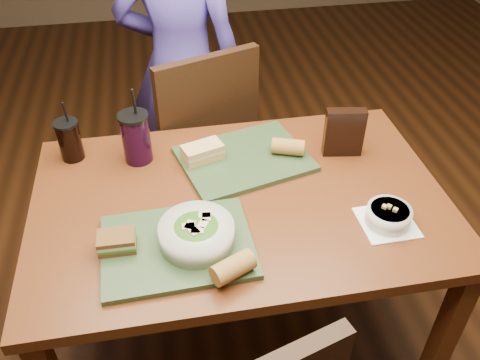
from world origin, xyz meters
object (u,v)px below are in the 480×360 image
sandwich_far (203,152)px  chair_far (208,140)px  tray_far (244,159)px  salad_bowl (197,233)px  sandwich_near (117,242)px  cup_cola (70,140)px  tray_near (178,246)px  baguette_far (288,147)px  dining_table (240,218)px  baguette_near (233,267)px  soup_bowl (389,216)px  cup_berry (136,137)px  diner (181,67)px  chip_bag (344,132)px

sandwich_far → chair_far: bearing=81.6°
tray_far → salad_bowl: bearing=-118.8°
sandwich_near → cup_cola: bearing=108.0°
tray_near → baguette_far: (0.41, 0.36, 0.04)m
dining_table → baguette_near: baguette_near is taller
soup_bowl → sandwich_near: sandwich_near is taller
dining_table → tray_near: size_ratio=3.10×
soup_bowl → sandwich_far: (-0.50, 0.39, 0.01)m
tray_near → baguette_near: size_ratio=3.64×
soup_bowl → cup_cola: size_ratio=0.73×
sandwich_near → cup_cola: size_ratio=0.46×
tray_near → cup_berry: 0.46m
dining_table → diner: bearing=96.5°
dining_table → chip_bag: (0.39, 0.17, 0.18)m
sandwich_near → tray_far: bearing=40.0°
tray_near → tray_far: same height
diner → cup_berry: diner is taller
cup_berry → salad_bowl: bearing=-71.3°
diner → tray_far: (0.15, -0.72, -0.01)m
salad_bowl → cup_cola: cup_cola is taller
baguette_near → cup_cola: size_ratio=0.52×
sandwich_near → baguette_near: baguette_near is taller
dining_table → sandwich_far: sandwich_far is taller
baguette_far → tray_near: bearing=-138.5°
salad_bowl → cup_berry: bearing=108.7°
baguette_far → chip_bag: (0.19, -0.01, 0.04)m
tray_near → soup_bowl: 0.62m
cup_berry → chip_bag: bearing=-7.5°
chip_bag → dining_table: bearing=-147.7°
sandwich_near → chip_bag: chip_bag is taller
sandwich_near → sandwich_far: bearing=52.7°
sandwich_near → diner: bearing=75.9°
cup_cola → cup_berry: bearing=-12.7°
salad_bowl → sandwich_far: bearing=80.6°
tray_far → baguette_far: size_ratio=3.79×
salad_bowl → sandwich_near: salad_bowl is taller
baguette_far → cup_cola: cup_cola is taller
dining_table → sandwich_near: 0.43m
tray_far → sandwich_near: bearing=-140.0°
tray_far → salad_bowl: salad_bowl is taller
cup_cola → soup_bowl: bearing=-28.2°
tray_near → tray_far: size_ratio=1.00×
cup_cola → sandwich_far: bearing=-14.0°
diner → soup_bowl: bearing=127.8°
dining_table → baguette_far: size_ratio=11.72×
sandwich_far → chip_bag: chip_bag is taller
sandwich_near → baguette_far: baguette_far is taller
diner → sandwich_far: 0.71m
salad_bowl → cup_berry: 0.47m
salad_bowl → cup_cola: size_ratio=0.94×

